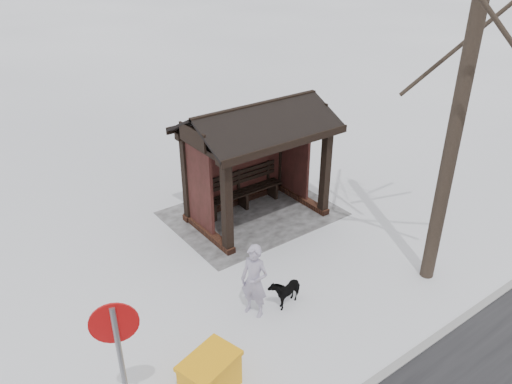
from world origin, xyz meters
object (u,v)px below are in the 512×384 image
grit_bin (210,375)px  pedestrian (254,281)px  bus_shelter (253,138)px  dog (285,290)px  road_sign (118,347)px

grit_bin → pedestrian: bearing=-163.0°
bus_shelter → grit_bin: (3.93, 4.20, -1.80)m
dog → pedestrian: bearing=-113.3°
pedestrian → dog: (-0.68, 0.12, -0.46)m
bus_shelter → pedestrian: size_ratio=2.33×
bus_shelter → dog: bearing=64.1°
pedestrian → grit_bin: bearing=-80.4°
bus_shelter → road_sign: 6.78m
grit_bin → road_sign: 1.99m
pedestrian → road_sign: 3.41m
dog → grit_bin: grit_bin is taller
dog → road_sign: 4.15m
bus_shelter → dog: bus_shelter is taller
dog → grit_bin: (2.38, 0.99, 0.05)m
bus_shelter → grit_bin: bus_shelter is taller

